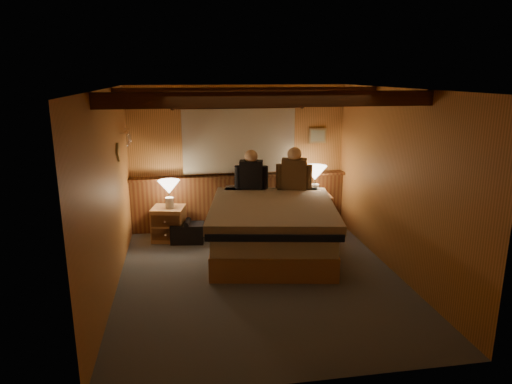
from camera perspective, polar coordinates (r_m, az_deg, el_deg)
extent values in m
plane|color=#525961|center=(6.02, 0.51, -10.68)|extent=(4.20, 4.20, 0.00)
plane|color=tan|center=(5.45, 0.56, 12.79)|extent=(4.20, 4.20, 0.00)
plane|color=#D28E4B|center=(7.65, -2.18, 4.24)|extent=(3.60, 0.00, 3.60)
plane|color=#D28E4B|center=(5.60, -17.91, -0.30)|extent=(0.00, 4.20, 4.20)
plane|color=#D28E4B|center=(6.18, 17.21, 1.10)|extent=(0.00, 4.20, 4.20)
plane|color=#D28E4B|center=(3.66, 6.25, -7.46)|extent=(3.60, 0.00, 3.60)
cube|color=brown|center=(7.76, -2.07, -1.29)|extent=(3.60, 0.12, 0.90)
cube|color=brown|center=(7.59, -2.05, 2.00)|extent=(3.60, 0.22, 0.04)
cylinder|color=#4E2B13|center=(7.46, -2.17, 10.56)|extent=(2.10, 0.05, 0.05)
sphere|color=#4E2B13|center=(7.41, -10.39, 10.31)|extent=(0.08, 0.08, 0.08)
sphere|color=#4E2B13|center=(7.67, 5.77, 10.61)|extent=(0.08, 0.08, 0.08)
cube|color=white|center=(7.53, -2.14, 6.39)|extent=(1.85, 0.08, 1.05)
cube|color=#4E2B13|center=(4.87, 1.81, 11.51)|extent=(3.60, 0.15, 0.16)
cube|color=#4E2B13|center=(6.34, -0.87, 12.22)|extent=(3.60, 0.15, 0.16)
cylinder|color=white|center=(7.06, -15.96, 7.35)|extent=(0.03, 0.55, 0.03)
torus|color=white|center=(6.92, -15.78, 6.22)|extent=(0.01, 0.21, 0.21)
torus|color=white|center=(7.15, -15.59, 6.48)|extent=(0.01, 0.21, 0.21)
cube|color=tan|center=(7.86, 7.70, 6.98)|extent=(0.30, 0.03, 0.25)
cube|color=beige|center=(7.84, 7.73, 6.97)|extent=(0.24, 0.01, 0.19)
cube|color=#AE764A|center=(6.82, 2.02, -6.10)|extent=(2.00, 2.45, 0.33)
cube|color=white|center=(6.72, 2.05, -3.74)|extent=(1.96, 2.40, 0.26)
cube|color=black|center=(6.40, 2.12, -3.11)|extent=(1.99, 2.03, 0.09)
cube|color=tan|center=(6.52, 2.09, -2.08)|extent=(2.06, 2.25, 0.13)
cube|color=white|center=(7.48, -1.30, -0.06)|extent=(0.71, 0.48, 0.18)
cube|color=white|center=(7.50, 5.09, -0.08)|extent=(0.71, 0.48, 0.18)
cube|color=#AE764A|center=(7.38, -10.84, -3.89)|extent=(0.57, 0.53, 0.54)
cube|color=brown|center=(7.15, -11.27, -3.60)|extent=(0.43, 0.11, 0.19)
cube|color=brown|center=(7.22, -11.18, -5.22)|extent=(0.43, 0.11, 0.19)
cylinder|color=white|center=(7.15, -11.27, -3.60)|extent=(0.04, 0.04, 0.03)
cylinder|color=white|center=(7.22, -11.18, -5.22)|extent=(0.04, 0.04, 0.03)
cube|color=#AE764A|center=(7.75, 7.14, -2.52)|extent=(0.59, 0.54, 0.61)
cube|color=brown|center=(7.49, 7.57, -2.17)|extent=(0.50, 0.05, 0.21)
cube|color=brown|center=(7.57, 7.51, -3.94)|extent=(0.50, 0.05, 0.21)
cylinder|color=white|center=(7.49, 7.57, -2.17)|extent=(0.03, 0.03, 0.03)
cylinder|color=white|center=(7.57, 7.51, -3.94)|extent=(0.03, 0.03, 0.03)
cylinder|color=silver|center=(7.24, -10.74, -1.32)|extent=(0.13, 0.13, 0.17)
cylinder|color=white|center=(7.21, -10.78, -0.46)|extent=(0.02, 0.02, 0.09)
cone|color=#FFE8C6|center=(7.17, -10.83, 0.63)|extent=(0.34, 0.34, 0.21)
cylinder|color=silver|center=(7.60, 7.32, 0.28)|extent=(0.15, 0.15, 0.19)
cylinder|color=white|center=(7.57, 7.35, 1.21)|extent=(0.03, 0.03, 0.11)
cone|color=#FFE8C6|center=(7.54, 7.39, 2.39)|extent=(0.38, 0.38, 0.23)
cube|color=black|center=(7.36, -0.60, 2.08)|extent=(0.40, 0.29, 0.49)
cylinder|color=black|center=(7.38, -2.26, 1.80)|extent=(0.12, 0.12, 0.39)
cylinder|color=black|center=(7.36, 1.06, 1.77)|extent=(0.12, 0.12, 0.39)
sphere|color=#DDAE85|center=(7.30, -0.61, 4.46)|extent=(0.21, 0.21, 0.21)
cube|color=#4E371F|center=(7.35, 4.77, 2.15)|extent=(0.44, 0.33, 0.52)
cylinder|color=#4E371F|center=(7.37, 2.99, 1.88)|extent=(0.12, 0.12, 0.42)
cylinder|color=#4E371F|center=(7.36, 6.55, 1.79)|extent=(0.12, 0.12, 0.42)
sphere|color=#DDAE85|center=(7.29, 4.83, 4.71)|extent=(0.23, 0.23, 0.23)
cube|color=black|center=(7.25, -8.54, -5.08)|extent=(0.55, 0.37, 0.30)
cylinder|color=black|center=(7.19, -8.59, -3.78)|extent=(0.12, 0.31, 0.08)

